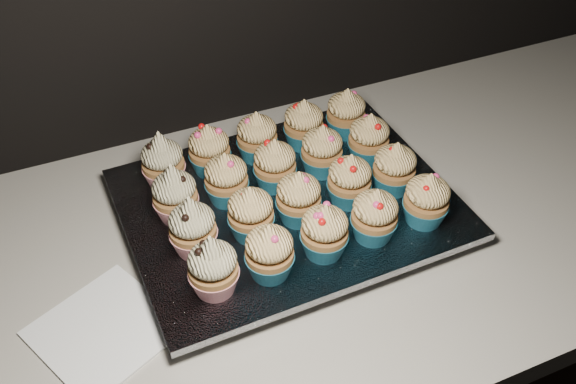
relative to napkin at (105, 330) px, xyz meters
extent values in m
cube|color=beige|center=(0.29, 0.07, -0.02)|extent=(2.44, 0.64, 0.04)
cube|color=white|center=(0.00, 0.00, 0.00)|extent=(0.20, 0.20, 0.00)
cube|color=black|center=(0.29, 0.10, 0.01)|extent=(0.43, 0.33, 0.02)
cube|color=silver|center=(0.29, 0.10, 0.03)|extent=(0.47, 0.37, 0.01)
cone|color=red|center=(0.14, -0.02, 0.05)|extent=(0.06, 0.06, 0.03)
ellipsoid|color=beige|center=(0.14, -0.02, 0.09)|extent=(0.06, 0.06, 0.04)
cone|color=beige|center=(0.14, -0.02, 0.11)|extent=(0.03, 0.03, 0.03)
cone|color=#1C6885|center=(0.21, -0.02, 0.05)|extent=(0.06, 0.06, 0.03)
ellipsoid|color=#FFD180|center=(0.21, -0.02, 0.09)|extent=(0.06, 0.06, 0.04)
cone|color=#FFD180|center=(0.21, -0.02, 0.11)|extent=(0.03, 0.03, 0.02)
cone|color=#1C6885|center=(0.29, -0.01, 0.05)|extent=(0.06, 0.06, 0.03)
ellipsoid|color=#FFD180|center=(0.29, -0.01, 0.09)|extent=(0.06, 0.06, 0.04)
cone|color=#FFD180|center=(0.29, -0.01, 0.11)|extent=(0.03, 0.03, 0.02)
cone|color=#1C6885|center=(0.37, -0.01, 0.05)|extent=(0.06, 0.06, 0.03)
ellipsoid|color=#FFD180|center=(0.37, -0.01, 0.09)|extent=(0.06, 0.06, 0.04)
cone|color=#FFD180|center=(0.37, -0.01, 0.11)|extent=(0.03, 0.03, 0.02)
cone|color=#1C6885|center=(0.45, -0.02, 0.05)|extent=(0.06, 0.06, 0.03)
ellipsoid|color=#FFD180|center=(0.45, -0.02, 0.09)|extent=(0.06, 0.06, 0.04)
cone|color=#FFD180|center=(0.45, -0.02, 0.11)|extent=(0.03, 0.03, 0.02)
cone|color=red|center=(0.14, 0.06, 0.05)|extent=(0.06, 0.06, 0.03)
ellipsoid|color=beige|center=(0.14, 0.06, 0.09)|extent=(0.06, 0.06, 0.04)
cone|color=beige|center=(0.14, 0.06, 0.11)|extent=(0.03, 0.03, 0.03)
cone|color=#1C6885|center=(0.22, 0.05, 0.05)|extent=(0.06, 0.06, 0.03)
ellipsoid|color=#FFD180|center=(0.22, 0.05, 0.09)|extent=(0.06, 0.06, 0.04)
cone|color=#FFD180|center=(0.22, 0.05, 0.11)|extent=(0.03, 0.03, 0.02)
cone|color=#1C6885|center=(0.29, 0.06, 0.05)|extent=(0.06, 0.06, 0.03)
ellipsoid|color=#FFD180|center=(0.29, 0.06, 0.09)|extent=(0.06, 0.06, 0.04)
cone|color=#FFD180|center=(0.29, 0.06, 0.11)|extent=(0.03, 0.03, 0.02)
cone|color=#1C6885|center=(0.37, 0.06, 0.05)|extent=(0.06, 0.06, 0.03)
ellipsoid|color=#FFD180|center=(0.37, 0.06, 0.09)|extent=(0.06, 0.06, 0.04)
cone|color=#FFD180|center=(0.37, 0.06, 0.11)|extent=(0.03, 0.03, 0.02)
cone|color=#1C6885|center=(0.44, 0.06, 0.05)|extent=(0.06, 0.06, 0.03)
ellipsoid|color=#FFD180|center=(0.44, 0.06, 0.09)|extent=(0.06, 0.06, 0.04)
cone|color=#FFD180|center=(0.44, 0.06, 0.11)|extent=(0.03, 0.03, 0.02)
cone|color=red|center=(0.13, 0.13, 0.05)|extent=(0.06, 0.06, 0.03)
ellipsoid|color=beige|center=(0.13, 0.13, 0.09)|extent=(0.06, 0.06, 0.04)
cone|color=beige|center=(0.13, 0.13, 0.11)|extent=(0.03, 0.03, 0.03)
cone|color=#1C6885|center=(0.21, 0.13, 0.05)|extent=(0.06, 0.06, 0.03)
ellipsoid|color=#FFD180|center=(0.21, 0.13, 0.09)|extent=(0.06, 0.06, 0.04)
cone|color=#FFD180|center=(0.21, 0.13, 0.11)|extent=(0.03, 0.03, 0.02)
cone|color=#1C6885|center=(0.29, 0.14, 0.05)|extent=(0.06, 0.06, 0.03)
ellipsoid|color=#FFD180|center=(0.29, 0.14, 0.09)|extent=(0.06, 0.06, 0.04)
cone|color=#FFD180|center=(0.29, 0.14, 0.11)|extent=(0.03, 0.03, 0.02)
cone|color=#1C6885|center=(0.36, 0.14, 0.05)|extent=(0.06, 0.06, 0.03)
ellipsoid|color=#FFD180|center=(0.36, 0.14, 0.09)|extent=(0.06, 0.06, 0.04)
cone|color=#FFD180|center=(0.36, 0.14, 0.11)|extent=(0.03, 0.03, 0.02)
cone|color=#1C6885|center=(0.44, 0.14, 0.05)|extent=(0.06, 0.06, 0.03)
ellipsoid|color=#FFD180|center=(0.44, 0.14, 0.09)|extent=(0.06, 0.06, 0.04)
cone|color=#FFD180|center=(0.44, 0.14, 0.11)|extent=(0.03, 0.03, 0.02)
cone|color=red|center=(0.14, 0.20, 0.05)|extent=(0.06, 0.06, 0.03)
ellipsoid|color=beige|center=(0.14, 0.20, 0.09)|extent=(0.06, 0.06, 0.04)
cone|color=beige|center=(0.14, 0.20, 0.11)|extent=(0.03, 0.03, 0.03)
cone|color=#1C6885|center=(0.21, 0.21, 0.05)|extent=(0.06, 0.06, 0.03)
ellipsoid|color=#FFD180|center=(0.21, 0.21, 0.09)|extent=(0.06, 0.06, 0.04)
cone|color=#FFD180|center=(0.21, 0.21, 0.11)|extent=(0.03, 0.03, 0.02)
cone|color=#1C6885|center=(0.29, 0.21, 0.05)|extent=(0.06, 0.06, 0.03)
ellipsoid|color=#FFD180|center=(0.29, 0.21, 0.09)|extent=(0.06, 0.06, 0.04)
cone|color=#FFD180|center=(0.29, 0.21, 0.11)|extent=(0.03, 0.03, 0.02)
cone|color=#1C6885|center=(0.36, 0.21, 0.05)|extent=(0.06, 0.06, 0.03)
ellipsoid|color=#FFD180|center=(0.36, 0.21, 0.09)|extent=(0.06, 0.06, 0.04)
cone|color=#FFD180|center=(0.36, 0.21, 0.11)|extent=(0.03, 0.03, 0.02)
cone|color=#1C6885|center=(0.44, 0.21, 0.05)|extent=(0.06, 0.06, 0.03)
ellipsoid|color=#FFD180|center=(0.44, 0.21, 0.09)|extent=(0.06, 0.06, 0.04)
cone|color=#FFD180|center=(0.44, 0.21, 0.11)|extent=(0.03, 0.03, 0.02)
camera|label=1|loc=(0.02, -0.53, 0.65)|focal=40.00mm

